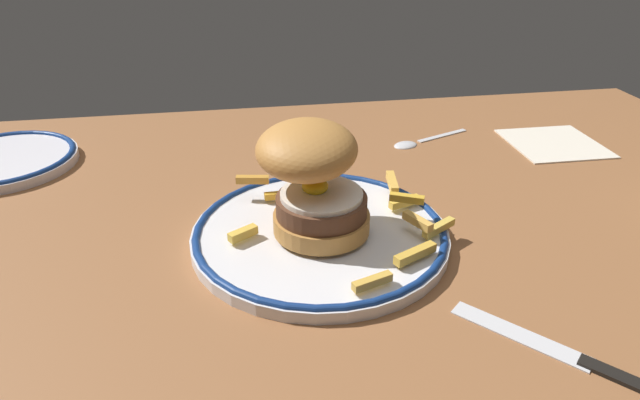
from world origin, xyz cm
name	(u,v)px	position (x,y,z in cm)	size (l,w,h in cm)	color
ground_plane	(365,247)	(0.00, 0.00, -2.00)	(117.12, 83.50, 4.00)	#905B35
dinner_plate	(320,233)	(-4.98, -0.83, 0.84)	(25.94, 25.94, 1.60)	silver
burger	(313,177)	(-5.60, -0.54, 7.02)	(12.19, 12.74, 11.06)	#BD803C
fries_pile	(363,211)	(-0.39, 0.01, 2.42)	(22.69, 23.77, 2.38)	gold
side_plate	(3,160)	(-42.84, 23.80, 0.83)	(18.36, 18.36, 1.60)	silver
knife	(586,361)	(11.61, -21.04, 0.26)	(13.23, 14.31, 0.70)	black
spoon	(414,141)	(12.55, 22.14, 0.36)	(12.98, 6.53, 0.90)	silver
napkin	(554,143)	(32.30, 18.62, 0.20)	(12.46, 12.39, 0.40)	silver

